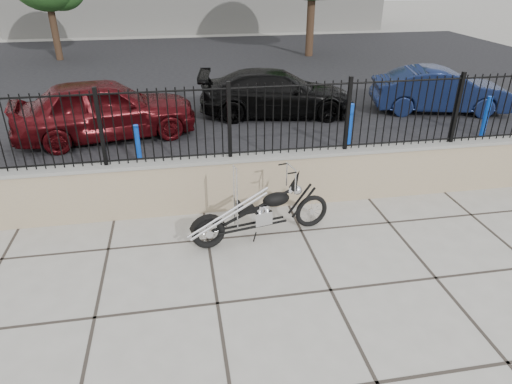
{
  "coord_description": "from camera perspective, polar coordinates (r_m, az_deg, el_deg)",
  "views": [
    {
      "loc": [
        -1.8,
        -4.52,
        3.88
      ],
      "look_at": [
        -0.7,
        1.74,
        0.64
      ],
      "focal_mm": 32.0,
      "sensor_mm": 36.0,
      "label": 1
    }
  ],
  "objects": [
    {
      "name": "bollard_c",
      "position": [
        12.45,
        26.79,
        8.36
      ],
      "size": [
        0.15,
        0.15,
        1.01
      ],
      "primitive_type": "cylinder",
      "rotation": [
        0.0,
        0.0,
        0.23
      ],
      "color": "#0C41BC",
      "rests_on": "ground_plane"
    },
    {
      "name": "car_black",
      "position": [
        12.87,
        2.61,
        12.26
      ],
      "size": [
        4.44,
        2.28,
        1.23
      ],
      "primitive_type": "imported",
      "rotation": [
        0.0,
        0.0,
        1.44
      ],
      "color": "black",
      "rests_on": "parking_lot"
    },
    {
      "name": "bollard_a",
      "position": [
        9.77,
        -14.53,
        5.56
      ],
      "size": [
        0.11,
        0.11,
        0.91
      ],
      "primitive_type": "cylinder",
      "rotation": [
        0.0,
        0.0,
        0.02
      ],
      "color": "#0B35B3",
      "rests_on": "ground_plane"
    },
    {
      "name": "bollard_b",
      "position": [
        10.28,
        11.52,
        7.67
      ],
      "size": [
        0.18,
        0.18,
        1.15
      ],
      "primitive_type": "cylinder",
      "rotation": [
        0.0,
        0.0,
        0.43
      ],
      "color": "#0E1FD3",
      "rests_on": "ground_plane"
    },
    {
      "name": "chopper_motorcycle",
      "position": [
        6.88,
        0.43,
        -1.12
      ],
      "size": [
        2.18,
        0.79,
        1.29
      ],
      "primitive_type": null,
      "rotation": [
        0.0,
        0.0,
        0.2
      ],
      "color": "black",
      "rests_on": "ground_plane"
    },
    {
      "name": "car_blue",
      "position": [
        14.15,
        22.03,
        11.71
      ],
      "size": [
        3.92,
        2.12,
        1.23
      ],
      "primitive_type": "imported",
      "rotation": [
        0.0,
        0.0,
        1.34
      ],
      "color": "#111C3F",
      "rests_on": "parking_lot"
    },
    {
      "name": "iron_fence",
      "position": [
        7.61,
        4.24,
        9.15
      ],
      "size": [
        14.0,
        0.08,
        1.2
      ],
      "primitive_type": "cube",
      "color": "black",
      "rests_on": "retaining_wall"
    },
    {
      "name": "ground_plane",
      "position": [
        6.23,
        9.34,
        -12.03
      ],
      "size": [
        90.0,
        90.0,
        0.0
      ],
      "primitive_type": "plane",
      "color": "#99968E",
      "rests_on": "ground"
    },
    {
      "name": "retaining_wall",
      "position": [
        8.01,
        3.98,
        1.77
      ],
      "size": [
        14.0,
        0.36,
        0.96
      ],
      "primitive_type": "cube",
      "color": "gray",
      "rests_on": "ground_plane"
    },
    {
      "name": "parking_lot",
      "position": [
        17.55,
        -3.96,
        14.15
      ],
      "size": [
        30.0,
        30.0,
        0.0
      ],
      "primitive_type": "plane",
      "color": "black",
      "rests_on": "ground"
    },
    {
      "name": "car_red",
      "position": [
        11.63,
        -18.31,
        9.87
      ],
      "size": [
        4.48,
        2.48,
        1.44
      ],
      "primitive_type": "imported",
      "rotation": [
        0.0,
        0.0,
        1.76
      ],
      "color": "#44090D",
      "rests_on": "parking_lot"
    }
  ]
}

